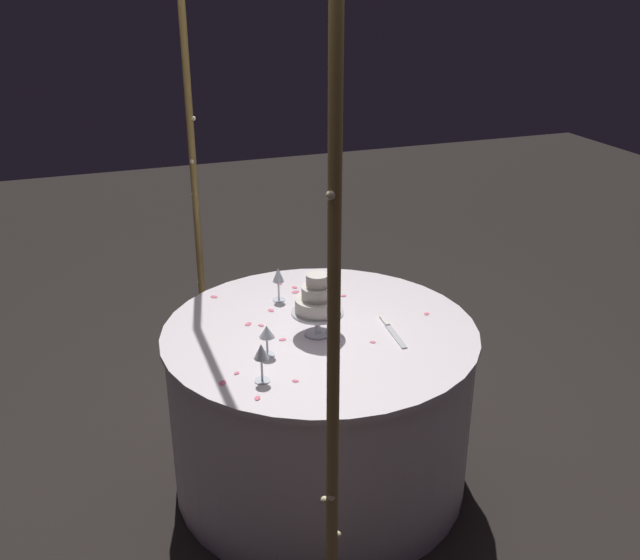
% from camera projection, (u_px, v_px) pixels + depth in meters
% --- Properties ---
extents(ground_plane, '(12.00, 12.00, 0.00)m').
position_uv_depth(ground_plane, '(320.00, 475.00, 3.41)').
color(ground_plane, black).
extents(decorative_arch, '(2.07, 0.06, 2.45)m').
position_uv_depth(decorative_arch, '(238.00, 153.00, 2.68)').
color(decorative_arch, olive).
rests_on(decorative_arch, ground).
extents(main_table, '(1.36, 1.36, 0.78)m').
position_uv_depth(main_table, '(320.00, 405.00, 3.25)').
color(main_table, white).
rests_on(main_table, ground).
extents(tiered_cake, '(0.22, 0.22, 0.28)m').
position_uv_depth(tiered_cake, '(317.00, 301.00, 2.99)').
color(tiered_cake, silver).
rests_on(tiered_cake, main_table).
extents(wine_glass_0, '(0.06, 0.06, 0.13)m').
position_uv_depth(wine_glass_0, '(267.00, 333.00, 2.85)').
color(wine_glass_0, silver).
rests_on(wine_glass_0, main_table).
extents(wine_glass_1, '(0.06, 0.06, 0.16)m').
position_uv_depth(wine_glass_1, '(261.00, 354.00, 2.66)').
color(wine_glass_1, silver).
rests_on(wine_glass_1, main_table).
extents(wine_glass_2, '(0.06, 0.06, 0.16)m').
position_uv_depth(wine_glass_2, '(278.00, 277.00, 3.32)').
color(wine_glass_2, silver).
rests_on(wine_glass_2, main_table).
extents(cake_knife, '(0.30, 0.05, 0.01)m').
position_uv_depth(cake_knife, '(391.00, 330.00, 3.08)').
color(cake_knife, silver).
rests_on(cake_knife, main_table).
extents(rose_petal_0, '(0.03, 0.03, 0.00)m').
position_uv_depth(rose_petal_0, '(261.00, 325.00, 3.12)').
color(rose_petal_0, '#EA6B84').
rests_on(rose_petal_0, main_table).
extents(rose_petal_1, '(0.04, 0.03, 0.00)m').
position_uv_depth(rose_petal_1, '(257.00, 398.00, 2.60)').
color(rose_petal_1, '#EA6B84').
rests_on(rose_petal_1, main_table).
extents(rose_petal_2, '(0.03, 0.03, 0.00)m').
position_uv_depth(rose_petal_2, '(373.00, 342.00, 2.98)').
color(rose_petal_2, '#EA6B84').
rests_on(rose_petal_2, main_table).
extents(rose_petal_3, '(0.04, 0.04, 0.00)m').
position_uv_depth(rose_petal_3, '(426.00, 314.00, 3.23)').
color(rose_petal_3, '#EA6B84').
rests_on(rose_petal_3, main_table).
extents(rose_petal_4, '(0.03, 0.03, 0.00)m').
position_uv_depth(rose_petal_4, '(328.00, 313.00, 3.23)').
color(rose_petal_4, '#EA6B84').
rests_on(rose_petal_4, main_table).
extents(rose_petal_5, '(0.04, 0.03, 0.00)m').
position_uv_depth(rose_petal_5, '(272.00, 337.00, 3.03)').
color(rose_petal_5, '#EA6B84').
rests_on(rose_petal_5, main_table).
extents(rose_petal_6, '(0.04, 0.04, 0.00)m').
position_uv_depth(rose_petal_6, '(248.00, 324.00, 3.14)').
color(rose_petal_6, '#EA6B84').
rests_on(rose_petal_6, main_table).
extents(rose_petal_7, '(0.04, 0.03, 0.00)m').
position_uv_depth(rose_petal_7, '(295.00, 287.00, 3.49)').
color(rose_petal_7, '#EA6B84').
rests_on(rose_petal_7, main_table).
extents(rose_petal_8, '(0.03, 0.03, 0.00)m').
position_uv_depth(rose_petal_8, '(314.00, 317.00, 3.20)').
color(rose_petal_8, '#EA6B84').
rests_on(rose_petal_8, main_table).
extents(rose_petal_9, '(0.03, 0.03, 0.00)m').
position_uv_depth(rose_petal_9, '(237.00, 373.00, 2.76)').
color(rose_petal_9, '#EA6B84').
rests_on(rose_petal_9, main_table).
extents(rose_petal_10, '(0.05, 0.04, 0.00)m').
position_uv_depth(rose_petal_10, '(223.00, 383.00, 2.69)').
color(rose_petal_10, '#EA6B84').
rests_on(rose_petal_10, main_table).
extents(rose_petal_11, '(0.03, 0.03, 0.00)m').
position_uv_depth(rose_petal_11, '(295.00, 381.00, 2.71)').
color(rose_petal_11, '#EA6B84').
rests_on(rose_petal_11, main_table).
extents(rose_petal_12, '(0.04, 0.05, 0.00)m').
position_uv_depth(rose_petal_12, '(295.00, 292.00, 3.45)').
color(rose_petal_12, '#EA6B84').
rests_on(rose_petal_12, main_table).
extents(rose_petal_13, '(0.04, 0.03, 0.00)m').
position_uv_depth(rose_petal_13, '(271.00, 310.00, 3.26)').
color(rose_petal_13, '#EA6B84').
rests_on(rose_petal_13, main_table).
extents(rose_petal_14, '(0.02, 0.03, 0.00)m').
position_uv_depth(rose_petal_14, '(343.00, 296.00, 3.41)').
color(rose_petal_14, '#EA6B84').
rests_on(rose_petal_14, main_table).
extents(rose_petal_15, '(0.03, 0.03, 0.00)m').
position_uv_depth(rose_petal_15, '(311.00, 292.00, 3.44)').
color(rose_petal_15, '#EA6B84').
rests_on(rose_petal_15, main_table).
extents(rose_petal_16, '(0.02, 0.03, 0.00)m').
position_uv_depth(rose_petal_16, '(283.00, 339.00, 3.01)').
color(rose_petal_16, '#EA6B84').
rests_on(rose_petal_16, main_table).
extents(rose_petal_17, '(0.04, 0.04, 0.00)m').
position_uv_depth(rose_petal_17, '(214.00, 297.00, 3.40)').
color(rose_petal_17, '#EA6B84').
rests_on(rose_petal_17, main_table).
extents(rose_petal_18, '(0.04, 0.02, 0.00)m').
position_uv_depth(rose_petal_18, '(280.00, 284.00, 3.54)').
color(rose_petal_18, '#EA6B84').
rests_on(rose_petal_18, main_table).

